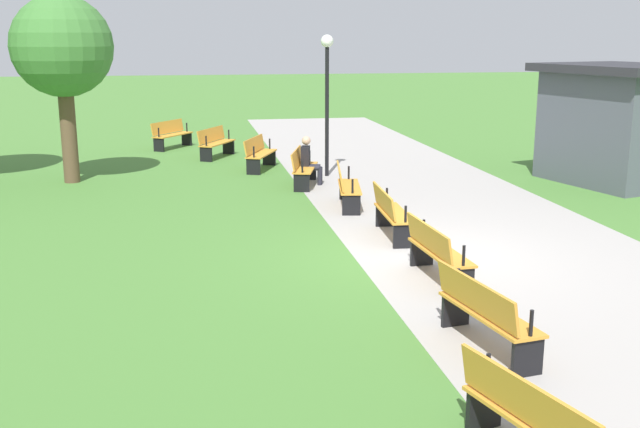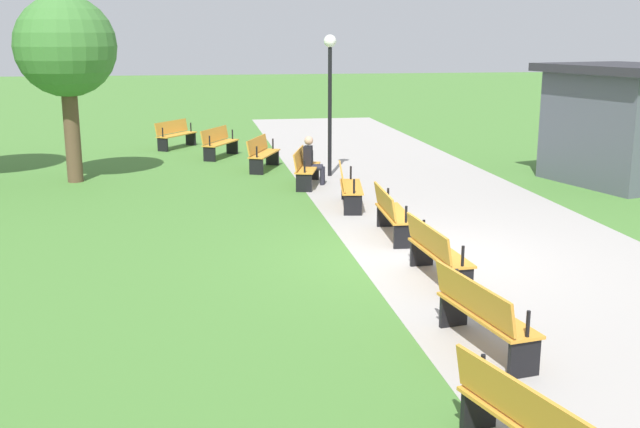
{
  "view_description": "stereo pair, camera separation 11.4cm",
  "coord_description": "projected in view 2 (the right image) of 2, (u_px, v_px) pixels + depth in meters",
  "views": [
    {
      "loc": [
        11.65,
        -3.74,
        3.62
      ],
      "look_at": [
        0.0,
        -1.65,
        0.8
      ],
      "focal_mm": 42.31,
      "sensor_mm": 36.0,
      "label": 1
    },
    {
      "loc": [
        11.67,
        -3.62,
        3.62
      ],
      "look_at": [
        0.0,
        -1.65,
        0.8
      ],
      "focal_mm": 42.31,
      "sensor_mm": 36.0,
      "label": 2
    }
  ],
  "objects": [
    {
      "name": "bench_5",
      "position": [
        392.0,
        212.0,
        13.73
      ],
      "size": [
        1.7,
        0.56,
        0.89
      ],
      "rotation": [
        0.0,
        0.0,
        -0.06
      ],
      "color": "orange",
      "rests_on": "ground"
    },
    {
      "name": "person_seated",
      "position": [
        312.0,
        159.0,
        18.59
      ],
      "size": [
        0.43,
        0.58,
        1.2
      ],
      "rotation": [
        0.0,
        0.0,
        -0.28
      ],
      "color": "black",
      "rests_on": "ground"
    },
    {
      "name": "lamp_post",
      "position": [
        330.0,
        77.0,
        19.26
      ],
      "size": [
        0.32,
        0.32,
        3.63
      ],
      "color": "black",
      "rests_on": "ground"
    },
    {
      "name": "bench_6",
      "position": [
        436.0,
        251.0,
        11.26
      ],
      "size": [
        1.7,
        0.56,
        0.89
      ],
      "rotation": [
        0.0,
        0.0,
        0.06
      ],
      "color": "orange",
      "rests_on": "ground"
    },
    {
      "name": "tree_4",
      "position": [
        66.0,
        48.0,
        18.31
      ],
      "size": [
        2.45,
        2.45,
        4.58
      ],
      "color": "brown",
      "rests_on": "ground"
    },
    {
      "name": "kiosk",
      "position": [
        622.0,
        123.0,
        18.57
      ],
      "size": [
        4.28,
        3.85,
        2.92
      ],
      "rotation": [
        0.0,
        0.0,
        0.26
      ],
      "color": "#4C515B",
      "rests_on": "ground"
    },
    {
      "name": "bench_0",
      "position": [
        175.0,
        134.0,
        24.6
      ],
      "size": [
        1.64,
        1.34,
        0.89
      ],
      "rotation": [
        0.0,
        0.0,
        -0.61
      ],
      "color": "orange",
      "rests_on": "ground"
    },
    {
      "name": "path_paving",
      "position": [
        506.0,
        252.0,
        12.88
      ],
      "size": [
        42.81,
        5.27,
        0.01
      ],
      "primitive_type": "cube",
      "color": "#A39E99",
      "rests_on": "ground"
    },
    {
      "name": "bench_7",
      "position": [
        482.0,
        313.0,
        8.77
      ],
      "size": [
        1.73,
        0.74,
        0.89
      ],
      "rotation": [
        0.0,
        0.0,
        0.17
      ],
      "color": "orange",
      "rests_on": "ground"
    },
    {
      "name": "bench_4",
      "position": [
        348.0,
        186.0,
        16.14
      ],
      "size": [
        1.73,
        0.74,
        0.89
      ],
      "rotation": [
        0.0,
        0.0,
        -0.17
      ],
      "color": "orange",
      "rests_on": "ground"
    },
    {
      "name": "bench_8",
      "position": [
        531.0,
        424.0,
        6.27
      ],
      "size": [
        1.74,
        0.91,
        0.89
      ],
      "rotation": [
        0.0,
        0.0,
        0.28
      ],
      "color": "orange",
      "rests_on": "ground"
    },
    {
      "name": "bench_2",
      "position": [
        262.0,
        153.0,
        20.66
      ],
      "size": [
        1.73,
        1.07,
        0.89
      ],
      "rotation": [
        0.0,
        0.0,
        -0.39
      ],
      "color": "orange",
      "rests_on": "ground"
    },
    {
      "name": "ground_plane",
      "position": [
        417.0,
        257.0,
        12.62
      ],
      "size": [
        120.0,
        120.0,
        0.0
      ],
      "primitive_type": "plane",
      "color": "#477A33"
    },
    {
      "name": "bench_1",
      "position": [
        219.0,
        142.0,
        22.71
      ],
      "size": [
        1.7,
        1.21,
        0.89
      ],
      "rotation": [
        0.0,
        0.0,
        -0.5
      ],
      "color": "orange",
      "rests_on": "ground"
    },
    {
      "name": "bench_3",
      "position": [
        305.0,
        167.0,
        18.46
      ],
      "size": [
        1.74,
        0.91,
        0.89
      ],
      "rotation": [
        0.0,
        0.0,
        -0.28
      ],
      "color": "orange",
      "rests_on": "ground"
    }
  ]
}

